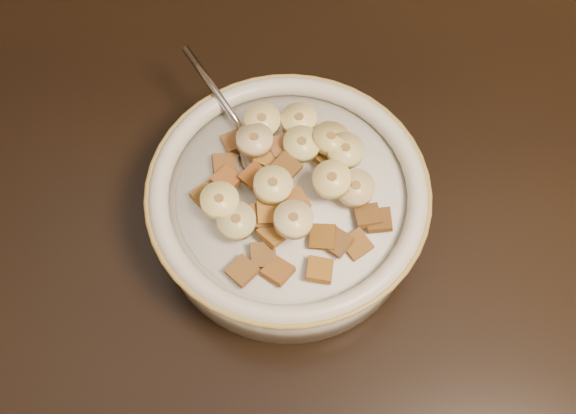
{
  "coord_description": "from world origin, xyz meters",
  "views": [
    {
      "loc": [
        0.02,
        -0.2,
        1.28
      ],
      "look_at": [
        0.01,
        0.05,
        0.78
      ],
      "focal_mm": 40.0,
      "sensor_mm": 36.0,
      "label": 1
    }
  ],
  "objects_px": {
    "table": "(276,284)",
    "spoon": "(264,160)",
    "chair": "(181,9)",
    "cereal_bowl": "(288,208)"
  },
  "relations": [
    {
      "from": "chair",
      "to": "spoon",
      "type": "height_order",
      "value": "chair"
    },
    {
      "from": "cereal_bowl",
      "to": "spoon",
      "type": "relative_size",
      "value": 4.17
    },
    {
      "from": "spoon",
      "to": "chair",
      "type": "bearing_deg",
      "value": -106.58
    },
    {
      "from": "chair",
      "to": "spoon",
      "type": "xyz_separation_m",
      "value": [
        0.19,
        -0.5,
        0.35
      ]
    },
    {
      "from": "table",
      "to": "chair",
      "type": "height_order",
      "value": "chair"
    },
    {
      "from": "table",
      "to": "spoon",
      "type": "relative_size",
      "value": 25.69
    },
    {
      "from": "table",
      "to": "chair",
      "type": "distance_m",
      "value": 0.68
    },
    {
      "from": "chair",
      "to": "cereal_bowl",
      "type": "height_order",
      "value": "chair"
    },
    {
      "from": "chair",
      "to": "table",
      "type": "bearing_deg",
      "value": -59.46
    },
    {
      "from": "table",
      "to": "spoon",
      "type": "bearing_deg",
      "value": 96.39
    }
  ]
}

